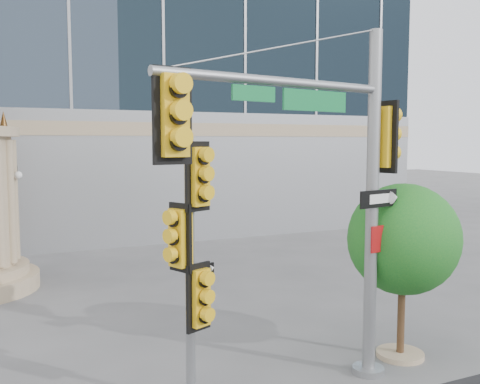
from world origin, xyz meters
name	(u,v)px	position (x,y,z in m)	size (l,w,h in m)	color
ground	(271,368)	(0.00, 0.00, 0.00)	(120.00, 120.00, 0.00)	#545456
main_signal_pole	(328,167)	(0.46, -1.27, 4.19)	(5.20, 1.46, 6.76)	slate
secondary_signal_pole	(192,251)	(-2.01, -0.84, 2.77)	(0.89, 0.64, 4.72)	slate
street_tree	(404,243)	(2.85, -0.63, 2.48)	(2.42, 2.36, 3.77)	tan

